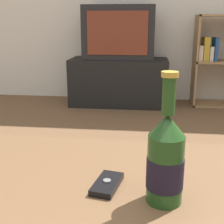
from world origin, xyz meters
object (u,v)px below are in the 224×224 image
Objects in this scene: tv_stand at (119,82)px; beer_bottle at (166,160)px; television at (119,32)px; bookshelf at (213,59)px; cell_phone at (107,184)px.

beer_bottle is (0.34, -2.65, 0.34)m from tv_stand.
television reaches higher than tv_stand.
television is 1.00m from bookshelf.
bookshelf is (0.96, 0.09, -0.26)m from television.
bookshelf reaches higher than tv_stand.
tv_stand is 2.69m from beer_bottle.
tv_stand is 9.06× the size of cell_phone.
bookshelf is at bearing 77.29° from beer_bottle.
cell_phone is at bearing -85.16° from tv_stand.
cell_phone is at bearing -105.38° from bookshelf.
tv_stand is 0.99m from bookshelf.
bookshelf is 2.79m from cell_phone.
tv_stand is at bearing 90.00° from television.
bookshelf is 3.41× the size of beer_bottle.
cell_phone reaches higher than tv_stand.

